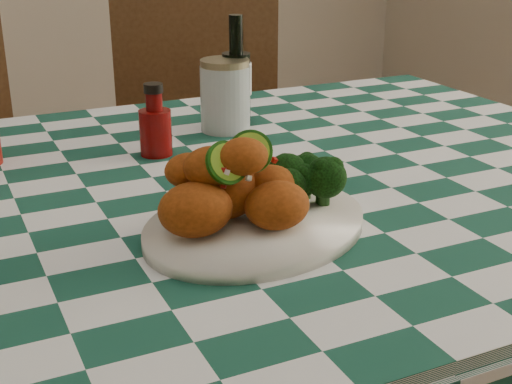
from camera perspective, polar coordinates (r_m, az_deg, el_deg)
name	(u,v)px	position (r m, az deg, el deg)	size (l,w,h in m)	color
plate	(256,226)	(0.90, 0.00, -2.72)	(0.31, 0.24, 0.02)	white
fried_chicken_pile	(240,181)	(0.87, -1.31, 0.86)	(0.17, 0.13, 0.11)	#9A3E0E
broccoli_side	(306,184)	(0.93, 4.04, 0.68)	(0.08, 0.08, 0.06)	black
ketchup_bottle	(155,120)	(1.20, -8.09, 5.75)	(0.05, 0.05, 0.12)	#640605
mason_jar	(225,95)	(1.33, -2.48, 7.73)	(0.09, 0.09, 0.13)	#B2BCBA
beer_bottle	(236,71)	(1.36, -1.59, 9.64)	(0.06, 0.06, 0.21)	black
wooden_chair_right	(199,196)	(1.86, -4.55, -0.29)	(0.44, 0.46, 0.96)	#472814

